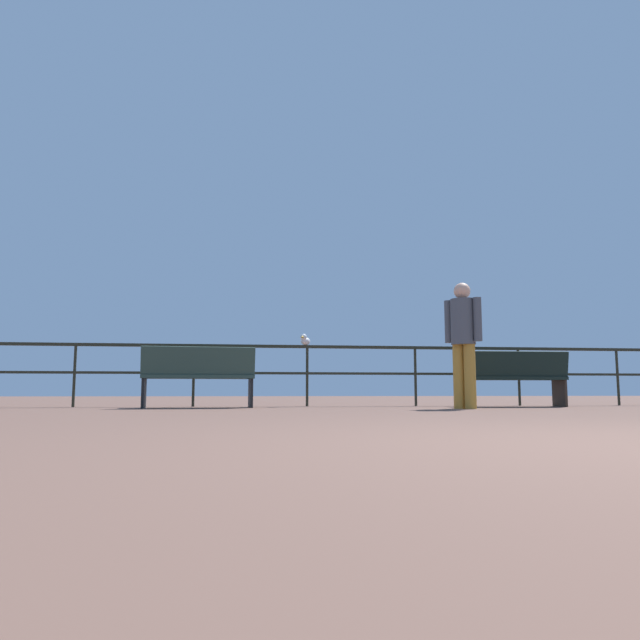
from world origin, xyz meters
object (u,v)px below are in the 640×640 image
object	(u,v)px
bench_near_left	(199,374)
bench_near_right	(514,376)
person_by_bench	(463,336)
seagull_on_rail	(305,340)

from	to	relation	value
bench_near_left	bench_near_right	distance (m)	4.89
bench_near_left	person_by_bench	size ratio (longest dim) A/B	0.94
bench_near_left	bench_near_right	world-z (taller)	bench_near_left
bench_near_right	person_by_bench	xyz separation A→B (m)	(-1.17, -0.93, 0.53)
bench_near_left	person_by_bench	distance (m)	3.87
bench_near_left	seagull_on_rail	bearing A→B (deg)	25.74
bench_near_left	bench_near_right	size ratio (longest dim) A/B	1.00
person_by_bench	seagull_on_rail	distance (m)	2.69
bench_near_left	bench_near_right	xyz separation A→B (m)	(4.89, 0.00, -0.01)
bench_near_left	bench_near_right	bearing A→B (deg)	0.01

